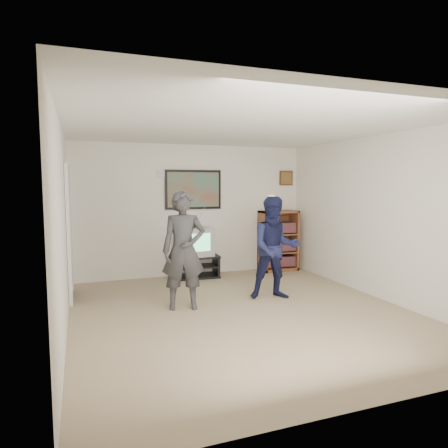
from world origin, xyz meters
TOP-DOWN VIEW (x-y plane):
  - room_shell at (0.00, 0.35)m, footprint 4.51×5.00m
  - media_stand at (-0.02, 2.23)m, footprint 0.86×0.51m
  - crt_television at (-0.06, 2.23)m, footprint 0.67×0.59m
  - bookshelf at (1.73, 2.28)m, footprint 0.74×0.42m
  - table_lamp at (1.53, 2.23)m, footprint 0.20×0.20m
  - person_tall at (-0.71, 0.48)m, footprint 0.67×0.50m
  - person_short at (0.73, 0.49)m, footprint 0.89×0.77m
  - controller_left at (-0.71, 0.68)m, footprint 0.04×0.11m
  - controller_right at (0.75, 0.71)m, footprint 0.05×0.13m
  - poster at (0.00, 2.48)m, footprint 1.10×0.03m
  - air_vent at (-0.55, 2.48)m, footprint 0.28×0.02m
  - small_picture at (2.00, 2.48)m, footprint 0.30×0.03m
  - doorway at (-2.23, 1.60)m, footprint 0.03×0.85m

SIDE VIEW (x-z plane):
  - media_stand at x=-0.02m, z-range 0.00..0.42m
  - bookshelf at x=1.73m, z-range 0.00..1.22m
  - crt_television at x=-0.06m, z-range 0.42..0.94m
  - person_short at x=0.73m, z-range 0.00..1.57m
  - person_tall at x=-0.71m, z-range 0.00..1.66m
  - doorway at x=-2.23m, z-range 0.00..2.00m
  - controller_right at x=0.75m, z-range 1.00..1.04m
  - controller_left at x=-0.71m, z-range 1.22..1.25m
  - room_shell at x=0.00m, z-range 0.00..2.50m
  - table_lamp at x=1.53m, z-range 1.22..1.54m
  - poster at x=0.00m, z-range 1.27..2.02m
  - small_picture at x=2.00m, z-range 1.73..2.03m
  - air_vent at x=-0.55m, z-range 1.88..2.02m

